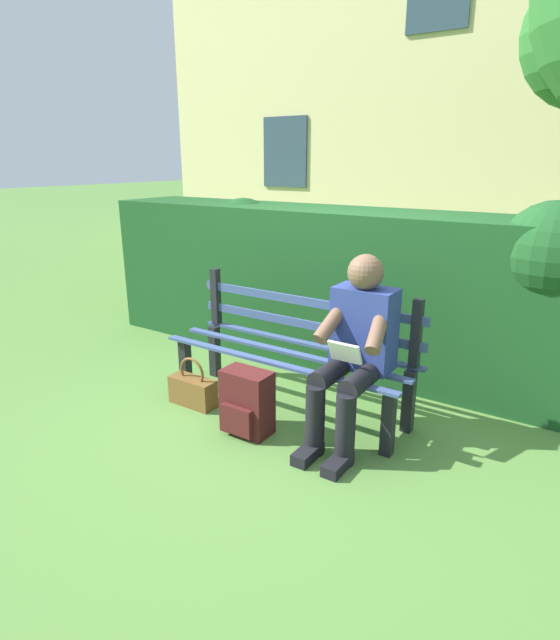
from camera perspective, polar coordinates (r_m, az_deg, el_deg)
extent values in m
plane|color=#517F38|center=(3.74, 0.86, -9.78)|extent=(60.00, 60.00, 0.00)
cube|color=black|center=(3.18, 11.93, -11.12)|extent=(0.07, 0.07, 0.42)
cube|color=black|center=(4.00, -10.46, -4.88)|extent=(0.07, 0.07, 0.42)
cube|color=black|center=(3.46, 14.09, -8.75)|extent=(0.07, 0.07, 0.42)
cube|color=black|center=(4.23, -7.26, -3.46)|extent=(0.07, 0.07, 0.42)
cube|color=#384C7A|center=(3.74, 2.73, -2.58)|extent=(1.80, 0.06, 0.02)
cube|color=#384C7A|center=(3.56, 0.89, -3.59)|extent=(1.80, 0.06, 0.02)
cube|color=#384C7A|center=(3.39, -1.14, -4.71)|extent=(1.80, 0.06, 0.02)
cube|color=black|center=(3.33, 14.89, -1.44)|extent=(0.06, 0.06, 0.45)
cube|color=black|center=(4.12, -7.14, 2.62)|extent=(0.06, 0.06, 0.45)
cube|color=#384C7A|center=(3.68, 2.68, -0.44)|extent=(1.80, 0.02, 0.06)
cube|color=#384C7A|center=(3.63, 2.72, 2.09)|extent=(1.80, 0.02, 0.06)
cube|color=navy|center=(3.24, 9.33, -0.92)|extent=(0.38, 0.22, 0.52)
sphere|color=brown|center=(3.13, 9.49, 5.24)|extent=(0.22, 0.22, 0.22)
cylinder|color=black|center=(3.11, 9.17, -6.46)|extent=(0.13, 0.42, 0.13)
cylinder|color=black|center=(3.19, 5.89, -5.70)|extent=(0.13, 0.42, 0.13)
cylinder|color=black|center=(3.04, 7.25, -11.98)|extent=(0.12, 0.12, 0.44)
cylinder|color=black|center=(3.13, 3.91, -11.05)|extent=(0.12, 0.12, 0.44)
cube|color=black|center=(3.08, 6.42, -15.62)|extent=(0.10, 0.24, 0.07)
cube|color=black|center=(3.16, 3.10, -14.60)|extent=(0.10, 0.24, 0.07)
cylinder|color=brown|center=(3.04, 10.85, -1.01)|extent=(0.14, 0.32, 0.26)
cylinder|color=brown|center=(3.16, 5.85, -0.07)|extent=(0.14, 0.32, 0.26)
cube|color=white|center=(3.04, 7.21, -3.60)|extent=(0.20, 0.07, 0.13)
cube|color=#19471E|center=(4.42, 8.20, 3.47)|extent=(4.90, 0.77, 1.31)
sphere|color=#19471E|center=(3.83, 28.06, 6.49)|extent=(0.70, 0.70, 0.70)
sphere|color=#19471E|center=(5.04, -4.04, 9.89)|extent=(0.62, 0.62, 0.62)
cube|color=beige|center=(10.06, 19.64, 25.40)|extent=(10.24, 2.98, 6.52)
cube|color=#334756|center=(9.62, 0.55, 18.13)|extent=(0.90, 0.04, 1.20)
cube|color=#4C1919|center=(3.36, -3.67, -9.05)|extent=(0.32, 0.19, 0.43)
cube|color=#4C1919|center=(3.32, -4.84, -11.08)|extent=(0.23, 0.04, 0.19)
cylinder|color=#4C1919|center=(3.38, -1.24, -8.47)|extent=(0.04, 0.04, 0.26)
cylinder|color=#4C1919|center=(3.48, -3.88, -7.68)|extent=(0.04, 0.04, 0.26)
cube|color=brown|center=(3.80, -9.65, -7.84)|extent=(0.36, 0.14, 0.21)
torus|color=brown|center=(3.74, -9.77, -5.72)|extent=(0.22, 0.02, 0.22)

